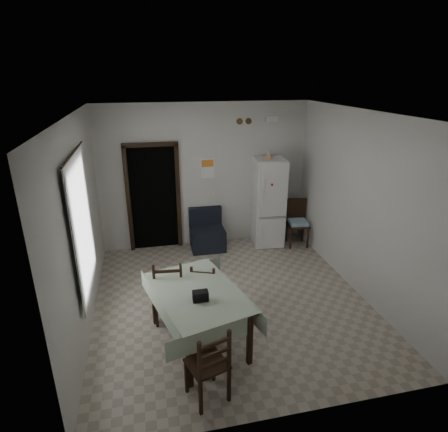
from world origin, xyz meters
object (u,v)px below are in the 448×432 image
navy_seat (207,230)px  dining_chair_near_head (207,363)px  fridge (268,202)px  corner_chair (298,224)px  dining_chair_far_right (205,289)px  dining_table (198,317)px  dining_chair_far_left (169,289)px

navy_seat → dining_chair_near_head: bearing=-99.3°
fridge → corner_chair: bearing=-16.6°
dining_chair_far_right → corner_chair: bearing=-118.3°
corner_chair → dining_table: corner_chair is taller
navy_seat → dining_chair_far_left: (-0.96, -2.21, 0.09)m
fridge → navy_seat: 1.37m
dining_chair_far_left → dining_chair_near_head: bearing=106.4°
corner_chair → dining_chair_far_left: dining_chair_far_left is taller
dining_table → navy_seat: bearing=62.7°
navy_seat → dining_chair_near_head: size_ratio=0.87×
corner_chair → dining_chair_far_left: 3.44m
corner_chair → dining_table: bearing=-126.5°
dining_chair_far_left → corner_chair: bearing=-139.1°
dining_chair_far_right → dining_table: bearing=92.8°
dining_chair_far_left → fridge: bearing=-129.3°
dining_chair_far_left → dining_chair_far_right: 0.53m
navy_seat → dining_chair_far_right: dining_chair_far_right is taller
navy_seat → dining_chair_far_left: size_ratio=0.83×
dining_table → dining_chair_far_right: 0.64m
corner_chair → fridge: bearing=165.5°
corner_chair → dining_chair_near_head: 4.33m
corner_chair → dining_chair_far_left: (-2.82, -1.97, 0.01)m
corner_chair → navy_seat: bearing=-179.7°
dining_table → dining_chair_far_left: 0.69m
navy_seat → corner_chair: 1.88m
navy_seat → dining_chair_near_head: (-0.68, -3.74, 0.06)m
corner_chair → dining_chair_far_left: size_ratio=0.98×
fridge → dining_chair_near_head: size_ratio=1.94×
dining_table → dining_chair_far_left: bearing=103.8°
dining_chair_far_right → fridge: bearing=-106.7°
fridge → dining_chair_near_head: bearing=-112.1°
dining_chair_far_right → dining_chair_near_head: (-0.25, -1.53, 0.04)m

